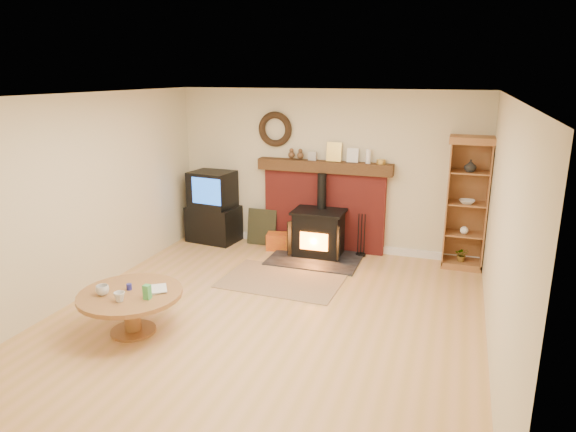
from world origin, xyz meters
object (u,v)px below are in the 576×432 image
(tv_unit, at_px, (213,208))
(coffee_table, at_px, (130,300))
(curio_cabinet, at_px, (467,203))
(wood_stove, at_px, (318,234))

(tv_unit, xyz_separation_m, coffee_table, (0.62, -3.28, -0.19))
(curio_cabinet, height_order, coffee_table, curio_cabinet)
(wood_stove, xyz_separation_m, tv_unit, (-1.93, 0.19, 0.22))
(tv_unit, bearing_deg, coffee_table, -79.30)
(wood_stove, bearing_deg, curio_cabinet, 7.32)
(tv_unit, relative_size, curio_cabinet, 0.62)
(curio_cabinet, relative_size, coffee_table, 1.72)
(tv_unit, relative_size, coffee_table, 1.07)
(wood_stove, relative_size, curio_cabinet, 0.71)
(wood_stove, height_order, tv_unit, wood_stove)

